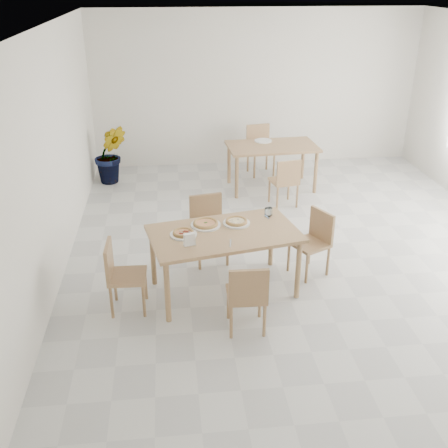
{
  "coord_description": "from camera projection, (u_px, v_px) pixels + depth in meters",
  "views": [
    {
      "loc": [
        -1.66,
        -6.1,
        3.31
      ],
      "look_at": [
        -1.1,
        -1.0,
        0.85
      ],
      "focal_mm": 42.0,
      "sensor_mm": 36.0,
      "label": 1
    }
  ],
  "objects": [
    {
      "name": "chair_north",
      "position": [
        208.0,
        224.0,
        6.55
      ],
      "size": [
        0.48,
        0.48,
        0.84
      ],
      "rotation": [
        0.0,
        0.0,
        0.18
      ],
      "color": "tan",
      "rests_on": "ground"
    },
    {
      "name": "fork_a",
      "position": [
        231.0,
        243.0,
        5.49
      ],
      "size": [
        0.04,
        0.17,
        0.01
      ],
      "primitive_type": "cube",
      "rotation": [
        0.0,
        0.0,
        -0.16
      ],
      "color": "silver",
      "rests_on": "main_table"
    },
    {
      "name": "chair_back_n",
      "position": [
        260.0,
        146.0,
        9.45
      ],
      "size": [
        0.5,
        0.5,
        0.87
      ],
      "rotation": [
        0.0,
        0.0,
        0.17
      ],
      "color": "tan",
      "rests_on": "ground"
    },
    {
      "name": "main_table",
      "position": [
        224.0,
        238.0,
        5.77
      ],
      "size": [
        1.76,
        1.22,
        0.75
      ],
      "rotation": [
        0.0,
        0.0,
        0.2
      ],
      "color": "tan",
      "rests_on": "ground"
    },
    {
      "name": "tumbler_a",
      "position": [
        270.0,
        211.0,
        6.13
      ],
      "size": [
        0.07,
        0.07,
        0.09
      ],
      "primitive_type": "cylinder",
      "color": "white",
      "rests_on": "main_table"
    },
    {
      "name": "chair_west",
      "position": [
        120.0,
        272.0,
        5.53
      ],
      "size": [
        0.41,
        0.41,
        0.8
      ],
      "rotation": [
        0.0,
        0.0,
        1.54
      ],
      "color": "tan",
      "rests_on": "ground"
    },
    {
      "name": "pizza_pepperoni",
      "position": [
        183.0,
        233.0,
        5.65
      ],
      "size": [
        0.3,
        0.3,
        0.03
      ],
      "rotation": [
        0.0,
        0.0,
        0.36
      ],
      "color": "tan",
      "rests_on": "plate_pepperoni"
    },
    {
      "name": "fork_b",
      "position": [
        267.0,
        216.0,
        6.11
      ],
      "size": [
        0.02,
        0.17,
        0.01
      ],
      "primitive_type": "cube",
      "rotation": [
        0.0,
        0.0,
        0.06
      ],
      "color": "silver",
      "rests_on": "main_table"
    },
    {
      "name": "napkin_holder",
      "position": [
        189.0,
        240.0,
        5.42
      ],
      "size": [
        0.14,
        0.09,
        0.14
      ],
      "rotation": [
        0.0,
        0.0,
        0.24
      ],
      "color": "silver",
      "rests_on": "main_table"
    },
    {
      "name": "chair_back_s",
      "position": [
        286.0,
        179.0,
        8.05
      ],
      "size": [
        0.45,
        0.45,
        0.78
      ],
      "rotation": [
        0.0,
        0.0,
        3.33
      ],
      "color": "tan",
      "rests_on": "ground"
    },
    {
      "name": "plate_pepperoni",
      "position": [
        183.0,
        235.0,
        5.66
      ],
      "size": [
        0.29,
        0.29,
        0.02
      ],
      "primitive_type": "cylinder",
      "color": "white",
      "rests_on": "main_table"
    },
    {
      "name": "plate_margherita",
      "position": [
        206.0,
        225.0,
        5.88
      ],
      "size": [
        0.34,
        0.34,
        0.02
      ],
      "primitive_type": "cylinder",
      "color": "white",
      "rests_on": "main_table"
    },
    {
      "name": "plate_mushroom",
      "position": [
        236.0,
        223.0,
        5.93
      ],
      "size": [
        0.31,
        0.31,
        0.02
      ],
      "primitive_type": "cylinder",
      "color": "white",
      "rests_on": "main_table"
    },
    {
      "name": "tumbler_b",
      "position": [
        268.0,
        212.0,
        6.09
      ],
      "size": [
        0.08,
        0.08,
        0.1
      ],
      "primitive_type": "cylinder",
      "color": "white",
      "rests_on": "main_table"
    },
    {
      "name": "pizza_margherita",
      "position": [
        206.0,
        223.0,
        5.87
      ],
      "size": [
        0.33,
        0.33,
        0.03
      ],
      "rotation": [
        0.0,
        0.0,
        -0.17
      ],
      "color": "tan",
      "rests_on": "plate_margherita"
    },
    {
      "name": "second_table",
      "position": [
        272.0,
        150.0,
        8.69
      ],
      "size": [
        1.51,
        0.92,
        0.75
      ],
      "rotation": [
        0.0,
        0.0,
        0.06
      ],
      "color": "tan",
      "rests_on": "ground"
    },
    {
      "name": "pizza_mushroom",
      "position": [
        236.0,
        221.0,
        5.92
      ],
      "size": [
        0.32,
        0.32,
        0.03
      ],
      "rotation": [
        0.0,
        0.0,
        -0.35
      ],
      "color": "tan",
      "rests_on": "plate_mushroom"
    },
    {
      "name": "plate_empty",
      "position": [
        263.0,
        141.0,
        8.85
      ],
      "size": [
        0.29,
        0.29,
        0.02
      ],
      "primitive_type": "cylinder",
      "color": "white",
      "rests_on": "second_table"
    },
    {
      "name": "potted_plant",
      "position": [
        111.0,
        154.0,
        8.99
      ],
      "size": [
        0.61,
        0.52,
        1.02
      ],
      "primitive_type": "imported",
      "rotation": [
        0.0,
        0.0,
        0.12
      ],
      "color": "#206A29",
      "rests_on": "ground"
    },
    {
      "name": "chair_south",
      "position": [
        247.0,
        294.0,
        5.17
      ],
      "size": [
        0.4,
        0.4,
        0.79
      ],
      "rotation": [
        0.0,
        0.0,
        3.11
      ],
      "color": "tan",
      "rests_on": "ground"
    },
    {
      "name": "chair_east",
      "position": [
        314.0,
        238.0,
        6.25
      ],
      "size": [
        0.52,
        0.52,
        0.79
      ],
      "rotation": [
        0.0,
        0.0,
        -1.11
      ],
      "color": "tan",
      "rests_on": "ground"
    }
  ]
}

